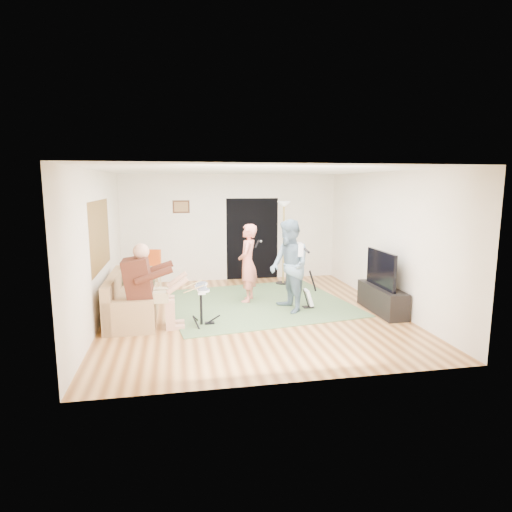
{
  "coord_description": "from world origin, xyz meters",
  "views": [
    {
      "loc": [
        -1.39,
        -7.85,
        2.46
      ],
      "look_at": [
        0.14,
        0.3,
        1.06
      ],
      "focal_mm": 30.0,
      "sensor_mm": 36.0,
      "label": 1
    }
  ],
  "objects_px": {
    "guitar_spare": "(309,297)",
    "tv_cabinet": "(382,299)",
    "torchiere_lamp": "(284,228)",
    "drum_kit": "(201,308)",
    "sofa": "(129,304)",
    "dining_chair": "(150,280)",
    "guitarist": "(289,266)",
    "television": "(381,269)",
    "singer": "(248,263)"
  },
  "relations": [
    {
      "from": "singer",
      "to": "dining_chair",
      "type": "distance_m",
      "value": 2.25
    },
    {
      "from": "television",
      "to": "drum_kit",
      "type": "bearing_deg",
      "value": -177.45
    },
    {
      "from": "guitarist",
      "to": "torchiere_lamp",
      "type": "bearing_deg",
      "value": 158.84
    },
    {
      "from": "guitar_spare",
      "to": "torchiere_lamp",
      "type": "height_order",
      "value": "torchiere_lamp"
    },
    {
      "from": "sofa",
      "to": "drum_kit",
      "type": "distance_m",
      "value": 1.45
    },
    {
      "from": "sofa",
      "to": "tv_cabinet",
      "type": "distance_m",
      "value": 4.82
    },
    {
      "from": "drum_kit",
      "to": "dining_chair",
      "type": "distance_m",
      "value": 2.39
    },
    {
      "from": "tv_cabinet",
      "to": "guitarist",
      "type": "bearing_deg",
      "value": 168.15
    },
    {
      "from": "sofa",
      "to": "singer",
      "type": "bearing_deg",
      "value": 17.25
    },
    {
      "from": "drum_kit",
      "to": "torchiere_lamp",
      "type": "height_order",
      "value": "torchiere_lamp"
    },
    {
      "from": "singer",
      "to": "torchiere_lamp",
      "type": "xyz_separation_m",
      "value": [
        1.13,
        1.42,
        0.58
      ]
    },
    {
      "from": "sofa",
      "to": "guitarist",
      "type": "xyz_separation_m",
      "value": [
        3.02,
        -0.12,
        0.63
      ]
    },
    {
      "from": "guitar_spare",
      "to": "dining_chair",
      "type": "distance_m",
      "value": 3.52
    },
    {
      "from": "guitar_spare",
      "to": "guitarist",
      "type": "bearing_deg",
      "value": -163.08
    },
    {
      "from": "guitarist",
      "to": "torchiere_lamp",
      "type": "height_order",
      "value": "torchiere_lamp"
    },
    {
      "from": "drum_kit",
      "to": "tv_cabinet",
      "type": "height_order",
      "value": "drum_kit"
    },
    {
      "from": "torchiere_lamp",
      "to": "drum_kit",
      "type": "bearing_deg",
      "value": -128.11
    },
    {
      "from": "sofa",
      "to": "dining_chair",
      "type": "height_order",
      "value": "dining_chair"
    },
    {
      "from": "dining_chair",
      "to": "television",
      "type": "xyz_separation_m",
      "value": [
        4.45,
        -2.02,
        0.48
      ]
    },
    {
      "from": "television",
      "to": "guitarist",
      "type": "bearing_deg",
      "value": 167.81
    },
    {
      "from": "guitarist",
      "to": "dining_chair",
      "type": "height_order",
      "value": "guitarist"
    },
    {
      "from": "sofa",
      "to": "dining_chair",
      "type": "relative_size",
      "value": 1.98
    },
    {
      "from": "drum_kit",
      "to": "tv_cabinet",
      "type": "distance_m",
      "value": 3.5
    },
    {
      "from": "guitar_spare",
      "to": "tv_cabinet",
      "type": "bearing_deg",
      "value": -20.97
    },
    {
      "from": "sofa",
      "to": "torchiere_lamp",
      "type": "distance_m",
      "value": 4.25
    },
    {
      "from": "torchiere_lamp",
      "to": "guitarist",
      "type": "bearing_deg",
      "value": -101.52
    },
    {
      "from": "drum_kit",
      "to": "guitar_spare",
      "type": "distance_m",
      "value": 2.28
    },
    {
      "from": "tv_cabinet",
      "to": "dining_chair",
      "type": "bearing_deg",
      "value": 155.81
    },
    {
      "from": "guitar_spare",
      "to": "drum_kit",
      "type": "bearing_deg",
      "value": -163.12
    },
    {
      "from": "television",
      "to": "guitar_spare",
      "type": "bearing_deg",
      "value": 158.28
    },
    {
      "from": "torchiere_lamp",
      "to": "dining_chair",
      "type": "bearing_deg",
      "value": -168.94
    },
    {
      "from": "guitarist",
      "to": "sofa",
      "type": "bearing_deg",
      "value": -102.01
    },
    {
      "from": "tv_cabinet",
      "to": "torchiere_lamp",
      "type": "bearing_deg",
      "value": 116.28
    },
    {
      "from": "drum_kit",
      "to": "guitar_spare",
      "type": "bearing_deg",
      "value": 16.88
    },
    {
      "from": "guitarist",
      "to": "guitar_spare",
      "type": "bearing_deg",
      "value": 97.28
    },
    {
      "from": "sofa",
      "to": "tv_cabinet",
      "type": "xyz_separation_m",
      "value": [
        4.79,
        -0.5,
        -0.02
      ]
    },
    {
      "from": "tv_cabinet",
      "to": "guitar_spare",
      "type": "bearing_deg",
      "value": 159.03
    },
    {
      "from": "drum_kit",
      "to": "guitar_spare",
      "type": "relative_size",
      "value": 0.94
    },
    {
      "from": "dining_chair",
      "to": "tv_cabinet",
      "type": "height_order",
      "value": "dining_chair"
    },
    {
      "from": "torchiere_lamp",
      "to": "guitar_spare",
      "type": "bearing_deg",
      "value": -90.46
    },
    {
      "from": "singer",
      "to": "guitar_spare",
      "type": "xyz_separation_m",
      "value": [
        1.11,
        -0.72,
        -0.6
      ]
    },
    {
      "from": "drum_kit",
      "to": "torchiere_lamp",
      "type": "bearing_deg",
      "value": 51.89
    },
    {
      "from": "guitar_spare",
      "to": "television",
      "type": "distance_m",
      "value": 1.51
    },
    {
      "from": "tv_cabinet",
      "to": "television",
      "type": "distance_m",
      "value": 0.6
    },
    {
      "from": "dining_chair",
      "to": "television",
      "type": "distance_m",
      "value": 4.91
    },
    {
      "from": "torchiere_lamp",
      "to": "singer",
      "type": "bearing_deg",
      "value": -128.6
    },
    {
      "from": "singer",
      "to": "television",
      "type": "relative_size",
      "value": 1.51
    },
    {
      "from": "guitarist",
      "to": "torchiere_lamp",
      "type": "relative_size",
      "value": 0.88
    },
    {
      "from": "guitarist",
      "to": "tv_cabinet",
      "type": "xyz_separation_m",
      "value": [
        1.77,
        -0.37,
        -0.65
      ]
    },
    {
      "from": "dining_chair",
      "to": "television",
      "type": "bearing_deg",
      "value": -9.44
    }
  ]
}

